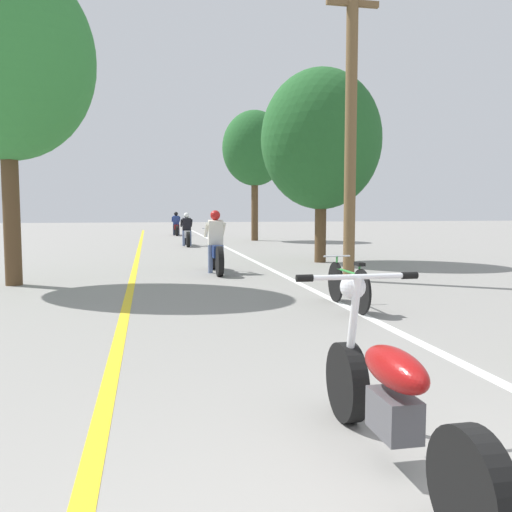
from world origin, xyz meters
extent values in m
cube|color=yellow|center=(-1.70, 13.19, 0.00)|extent=(0.14, 48.00, 0.01)
cube|color=white|center=(1.63, 13.19, 0.00)|extent=(0.14, 48.00, 0.01)
cylinder|color=brown|center=(2.76, 9.08, 3.12)|extent=(0.24, 0.24, 6.23)
cube|color=brown|center=(2.76, 9.08, 5.63)|extent=(1.10, 0.10, 0.12)
cylinder|color=#513A23|center=(3.41, 12.98, 1.18)|extent=(0.32, 0.32, 2.36)
ellipsoid|color=#235B28|center=(3.41, 12.98, 3.43)|extent=(3.37, 3.04, 3.88)
cylinder|color=#513A23|center=(3.61, 23.64, 1.69)|extent=(0.32, 0.32, 3.38)
ellipsoid|color=#235B28|center=(3.61, 23.64, 4.35)|extent=(3.05, 2.75, 3.51)
cylinder|color=#513A23|center=(-3.97, 9.74, 1.65)|extent=(0.32, 0.32, 3.30)
ellipsoid|color=#337F38|center=(-3.97, 9.74, 4.37)|extent=(3.36, 3.03, 3.87)
cylinder|color=black|center=(0.02, 1.94, 0.28)|extent=(0.12, 0.56, 0.56)
cylinder|color=black|center=(0.02, 0.43, 0.28)|extent=(0.12, 0.56, 0.56)
ellipsoid|color=maroon|center=(0.02, 1.19, 0.60)|extent=(0.24, 0.66, 0.22)
cube|color=#4C4C51|center=(0.02, 1.19, 0.33)|extent=(0.20, 0.36, 0.24)
cylinder|color=silver|center=(0.02, 1.85, 0.67)|extent=(0.06, 0.23, 0.79)
cylinder|color=silver|center=(0.02, 1.76, 1.05)|extent=(0.74, 0.04, 0.04)
cylinder|color=black|center=(-0.35, 1.76, 1.05)|extent=(0.11, 0.05, 0.05)
cylinder|color=black|center=(0.38, 1.76, 1.05)|extent=(0.11, 0.05, 0.05)
sphere|color=silver|center=(0.02, 1.85, 0.97)|extent=(0.18, 0.18, 0.18)
cylinder|color=black|center=(0.20, 11.76, 0.34)|extent=(0.12, 0.68, 0.68)
cylinder|color=black|center=(0.20, 10.32, 0.34)|extent=(0.12, 0.68, 0.68)
cube|color=navy|center=(0.20, 11.04, 0.52)|extent=(0.20, 0.92, 0.28)
cylinder|color=silver|center=(0.20, 11.66, 1.03)|extent=(0.50, 0.03, 0.03)
cylinder|color=slate|center=(0.07, 10.99, 0.33)|extent=(0.11, 0.11, 0.66)
cylinder|color=slate|center=(0.33, 10.99, 0.33)|extent=(0.11, 0.11, 0.66)
cube|color=silver|center=(0.20, 11.02, 0.95)|extent=(0.34, 0.28, 0.60)
cylinder|color=silver|center=(0.00, 11.18, 1.01)|extent=(0.08, 0.47, 0.36)
cylinder|color=silver|center=(0.40, 11.18, 1.01)|extent=(0.08, 0.47, 0.36)
sphere|color=#B21919|center=(0.20, 11.06, 1.35)|extent=(0.23, 0.23, 0.23)
cylinder|color=black|center=(0.18, 21.30, 0.31)|extent=(0.12, 0.61, 0.61)
cylinder|color=black|center=(0.18, 19.76, 0.31)|extent=(0.12, 0.61, 0.61)
cube|color=silver|center=(0.18, 20.53, 0.49)|extent=(0.20, 0.99, 0.28)
cylinder|color=silver|center=(0.18, 21.20, 0.96)|extent=(0.50, 0.03, 0.03)
cylinder|color=slate|center=(0.05, 20.48, 0.31)|extent=(0.11, 0.11, 0.63)
cylinder|color=slate|center=(0.31, 20.48, 0.31)|extent=(0.11, 0.11, 0.63)
cube|color=black|center=(0.18, 20.51, 0.88)|extent=(0.34, 0.27, 0.52)
cylinder|color=black|center=(-0.02, 20.67, 0.93)|extent=(0.08, 0.42, 0.32)
cylinder|color=black|center=(0.38, 20.67, 0.93)|extent=(0.08, 0.42, 0.32)
sphere|color=white|center=(0.18, 20.55, 1.24)|extent=(0.23, 0.23, 0.23)
cylinder|color=black|center=(0.20, 30.14, 0.29)|extent=(0.12, 0.59, 0.59)
cylinder|color=black|center=(0.20, 28.70, 0.29)|extent=(0.12, 0.59, 0.59)
cube|color=maroon|center=(0.20, 29.42, 0.47)|extent=(0.20, 0.92, 0.28)
cylinder|color=silver|center=(0.20, 30.04, 0.94)|extent=(0.50, 0.03, 0.03)
cylinder|color=#282D3D|center=(0.07, 29.37, 0.31)|extent=(0.11, 0.11, 0.61)
cylinder|color=#282D3D|center=(0.33, 29.37, 0.31)|extent=(0.11, 0.11, 0.61)
cube|color=navy|center=(0.20, 29.40, 0.86)|extent=(0.34, 0.27, 0.52)
cylinder|color=navy|center=(0.00, 29.56, 0.91)|extent=(0.08, 0.41, 0.32)
cylinder|color=navy|center=(0.40, 29.56, 0.91)|extent=(0.08, 0.41, 0.32)
sphere|color=black|center=(0.20, 29.44, 1.22)|extent=(0.23, 0.23, 0.23)
cylinder|color=black|center=(1.61, 6.67, 0.33)|extent=(0.04, 0.65, 0.65)
cylinder|color=black|center=(1.61, 5.58, 0.33)|extent=(0.04, 0.65, 0.65)
cylinder|color=#2D8C38|center=(1.61, 6.12, 0.55)|extent=(0.04, 0.87, 0.04)
cylinder|color=#2D8C38|center=(1.61, 5.66, 0.52)|extent=(0.03, 0.03, 0.39)
cube|color=black|center=(1.61, 5.66, 0.72)|extent=(0.10, 0.20, 0.05)
cylinder|color=#2D8C38|center=(1.61, 6.62, 0.54)|extent=(0.03, 0.03, 0.42)
cylinder|color=silver|center=(1.61, 6.62, 0.75)|extent=(0.44, 0.03, 0.03)
camera|label=1|loc=(-1.35, -1.60, 1.50)|focal=38.00mm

